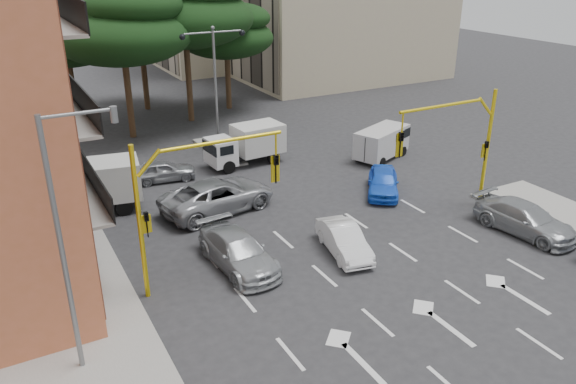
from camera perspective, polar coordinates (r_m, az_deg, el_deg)
name	(u,v)px	position (r m, az deg, el deg)	size (l,w,h in m)	color
ground	(365,264)	(23.77, 7.83, -7.21)	(120.00, 120.00, 0.00)	#28282B
median_strip	(219,151)	(36.60, -7.03, 4.12)	(1.40, 6.00, 0.15)	gray
pine_left_near	(122,25)	(39.41, -16.54, 16.00)	(9.15, 9.15, 10.23)	#382616
pine_center	(185,7)	(42.61, -10.46, 17.96)	(9.98, 9.98, 11.16)	#382616
pine_left_far	(65,31)	(42.88, -21.72, 14.92)	(8.32, 8.32, 9.30)	#382616
pine_right	(227,31)	(46.10, -6.23, 15.97)	(7.49, 7.49, 8.37)	#382616
pine_back	(139,13)	(46.88, -14.89, 17.19)	(9.15, 9.15, 10.23)	#382616
signal_mast_right	(462,138)	(27.81, 17.29, 5.29)	(5.79, 0.37, 6.00)	yellow
signal_mast_left	(186,192)	(20.77, -10.29, -0.05)	(5.79, 0.37, 6.00)	yellow
street_lamp_left	(67,232)	(16.94, -21.56, -3.84)	(2.08, 0.20, 8.00)	slate
street_lamp_center	(215,68)	(35.23, -7.46, 12.37)	(4.16, 0.36, 7.77)	slate
car_white_hatch	(344,240)	(24.17, 5.71, -4.87)	(1.31, 3.75, 1.24)	white
car_blue_compact	(383,182)	(30.33, 9.64, 1.04)	(1.58, 3.92, 1.34)	blue
car_silver_wagon	(238,251)	(23.14, -5.10, -6.02)	(1.94, 4.76, 1.38)	#A1A5A9
car_silver_cross_a	(218,195)	(28.07, -7.13, -0.35)	(2.69, 5.83, 1.62)	#9B9DA3
car_silver_cross_b	(163,170)	(32.37, -12.61, 2.15)	(1.46, 3.63, 1.24)	#9C9EA4
car_silver_parked	(525,219)	(27.92, 22.93, -2.52)	(1.95, 4.80, 1.39)	#969A9D
van_white	(382,143)	(35.47, 9.49, 4.90)	(1.79, 3.95, 1.97)	silver
box_truck_a	(88,188)	(29.22, -19.64, 0.38)	(2.18, 5.20, 2.56)	white
box_truck_b	(246,145)	(34.09, -4.32, 4.74)	(2.01, 4.79, 2.36)	white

